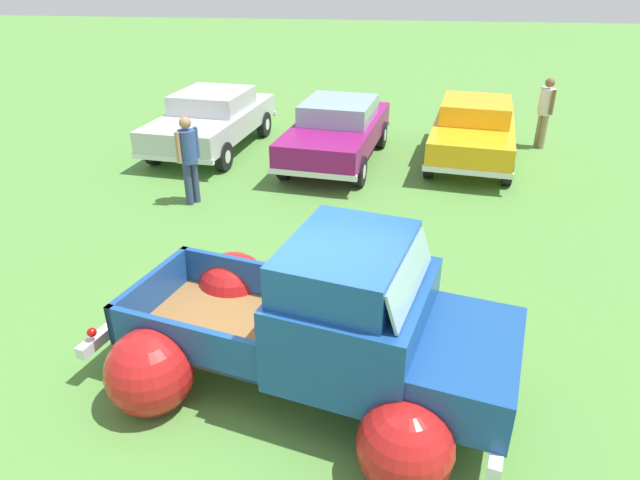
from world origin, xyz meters
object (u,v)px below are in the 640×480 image
object	(u,v)px
show_car_0	(212,118)
spectator_1	(189,155)
spectator_0	(545,108)
show_car_2	(474,129)
vintage_pickup_truck	(331,335)
show_car_1	(337,129)

from	to	relation	value
show_car_0	spectator_1	distance (m)	3.50
spectator_0	show_car_2	bearing A→B (deg)	9.90
vintage_pickup_truck	show_car_0	size ratio (longest dim) A/B	1.08
vintage_pickup_truck	show_car_2	xyz separation A→B (m)	(2.46, 8.30, 0.02)
vintage_pickup_truck	spectator_1	xyz separation A→B (m)	(-3.31, 5.01, 0.24)
spectator_1	show_car_0	bearing A→B (deg)	-48.11
show_car_0	spectator_0	xyz separation A→B (m)	(8.24, 1.15, 0.22)
spectator_0	spectator_1	world-z (taller)	spectator_0
vintage_pickup_truck	spectator_1	distance (m)	6.01
show_car_0	show_car_1	distance (m)	3.25
show_car_0	show_car_2	bearing A→B (deg)	95.51
show_car_1	show_car_2	size ratio (longest dim) A/B	1.04
show_car_2	spectator_1	size ratio (longest dim) A/B	2.53
show_car_0	show_car_2	size ratio (longest dim) A/B	1.04
vintage_pickup_truck	show_car_0	world-z (taller)	vintage_pickup_truck
vintage_pickup_truck	show_car_1	size ratio (longest dim) A/B	1.08
spectator_0	show_car_1	bearing A→B (deg)	-5.94
vintage_pickup_truck	show_car_1	xyz separation A→B (m)	(-0.71, 7.86, 0.03)
show_car_1	spectator_0	size ratio (longest dim) A/B	2.62
vintage_pickup_truck	show_car_1	world-z (taller)	vintage_pickup_truck
show_car_1	spectator_1	world-z (taller)	spectator_1
vintage_pickup_truck	spectator_0	size ratio (longest dim) A/B	2.82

